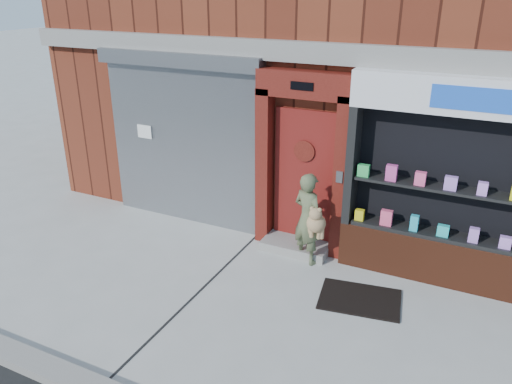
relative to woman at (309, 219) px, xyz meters
The scene contains 6 objects.
ground 1.69m from the woman, 72.39° to the right, with size 80.00×80.00×0.00m, color #9E9E99.
shutter_bay 2.76m from the woman, 169.40° to the left, with size 3.10×0.30×3.04m.
red_door_bay 0.87m from the woman, 125.28° to the left, with size 1.52×0.58×2.90m.
pharmacy_bay 2.32m from the woman, ahead, with size 3.50×0.41×3.00m.
woman is the anchor object (origin of this frame).
doormat 1.43m from the woman, 33.19° to the right, with size 1.10×0.77×0.03m, color black.
Camera 1 is at (1.80, -5.09, 4.08)m, focal length 35.00 mm.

